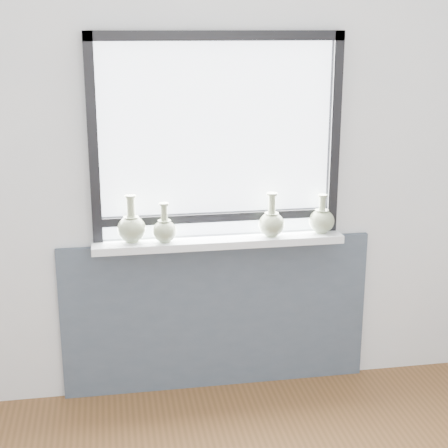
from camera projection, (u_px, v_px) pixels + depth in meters
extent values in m
cube|color=silver|center=(216.00, 159.00, 3.59)|extent=(3.60, 0.02, 2.60)
cube|color=#424D5D|center=(217.00, 315.00, 3.80)|extent=(1.70, 0.03, 0.86)
cube|color=white|center=(219.00, 241.00, 3.61)|extent=(1.32, 0.18, 0.04)
cube|color=black|center=(93.00, 140.00, 3.40)|extent=(0.05, 0.06, 1.05)
cube|color=black|center=(334.00, 134.00, 3.61)|extent=(0.05, 0.06, 1.05)
cube|color=black|center=(217.00, 36.00, 3.37)|extent=(1.30, 0.06, 0.05)
cube|color=black|center=(217.00, 217.00, 3.62)|extent=(1.20, 0.05, 0.04)
cube|color=white|center=(216.00, 141.00, 3.54)|extent=(1.20, 0.01, 1.00)
cylinder|color=gray|center=(132.00, 241.00, 3.54)|extent=(0.07, 0.07, 0.01)
ellipsoid|color=gray|center=(132.00, 229.00, 3.52)|extent=(0.15, 0.15, 0.14)
cone|color=gray|center=(131.00, 219.00, 3.50)|extent=(0.08, 0.08, 0.03)
cylinder|color=gray|center=(131.00, 209.00, 3.49)|extent=(0.04, 0.04, 0.12)
cylinder|color=gray|center=(130.00, 196.00, 3.47)|extent=(0.06, 0.06, 0.01)
cylinder|color=gray|center=(165.00, 241.00, 3.53)|extent=(0.06, 0.06, 0.01)
ellipsoid|color=gray|center=(165.00, 231.00, 3.52)|extent=(0.12, 0.12, 0.11)
cone|color=gray|center=(164.00, 223.00, 3.51)|extent=(0.07, 0.07, 0.03)
cylinder|color=gray|center=(164.00, 214.00, 3.49)|extent=(0.04, 0.04, 0.10)
cylinder|color=gray|center=(164.00, 204.00, 3.48)|extent=(0.05, 0.05, 0.01)
cylinder|color=gray|center=(271.00, 235.00, 3.63)|extent=(0.06, 0.06, 0.01)
ellipsoid|color=gray|center=(271.00, 224.00, 3.61)|extent=(0.14, 0.14, 0.13)
cone|color=gray|center=(272.00, 215.00, 3.60)|extent=(0.08, 0.08, 0.03)
cylinder|color=gray|center=(272.00, 206.00, 3.59)|extent=(0.04, 0.04, 0.12)
cylinder|color=gray|center=(272.00, 194.00, 3.57)|extent=(0.06, 0.06, 0.01)
cylinder|color=gray|center=(321.00, 232.00, 3.69)|extent=(0.06, 0.06, 0.01)
ellipsoid|color=gray|center=(322.00, 221.00, 3.68)|extent=(0.14, 0.14, 0.13)
cone|color=gray|center=(322.00, 212.00, 3.67)|extent=(0.08, 0.08, 0.03)
cylinder|color=gray|center=(322.00, 205.00, 3.65)|extent=(0.03, 0.03, 0.09)
cylinder|color=gray|center=(323.00, 196.00, 3.64)|extent=(0.05, 0.05, 0.01)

